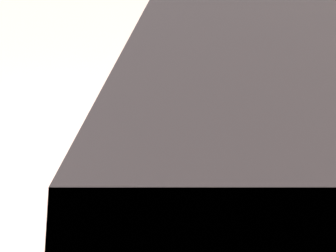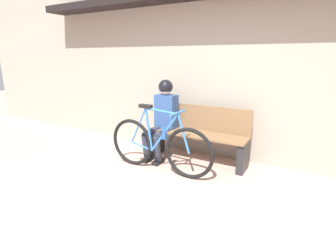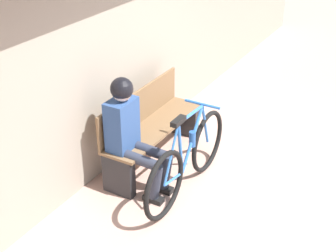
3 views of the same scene
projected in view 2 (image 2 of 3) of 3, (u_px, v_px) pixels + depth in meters
The scene contains 5 objects.
ground_plane at pixel (123, 227), 2.56m from camera, with size 24.00×24.00×0.00m, color tan.
storefront_wall at pixel (215, 53), 4.08m from camera, with size 12.00×0.56×3.20m.
park_bench_near at pixel (198, 136), 4.11m from camera, with size 1.56×0.42×0.87m.
bicycle at pixel (159, 145), 3.73m from camera, with size 1.67×0.40×0.96m.
person_seated at pixel (163, 114), 4.21m from camera, with size 0.34×0.65×1.26m.
Camera 2 is at (1.49, -1.70, 1.61)m, focal length 28.00 mm.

